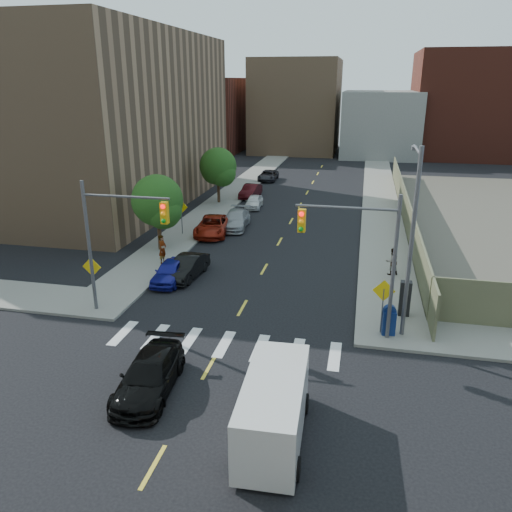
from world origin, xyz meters
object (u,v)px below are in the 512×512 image
at_px(parked_car_black, 187,267).
at_px(parked_car_red, 213,226).
at_px(payphone, 405,298).
at_px(pedestrian_west, 163,249).
at_px(parked_car_blue, 170,271).
at_px(parked_car_grey, 268,175).
at_px(cargo_van, 274,405).
at_px(black_sedan, 149,375).
at_px(parked_car_maroon, 251,191).
at_px(pedestrian_east, 392,261).
at_px(parked_car_silver, 236,219).
at_px(parked_car_white, 254,202).
at_px(mailbox, 389,320).

relative_size(parked_car_black, parked_car_red, 0.79).
distance_m(payphone, pedestrian_west, 15.81).
xyz_separation_m(parked_car_blue, payphone, (13.55, -2.06, 0.41)).
bearing_deg(parked_car_grey, cargo_van, -79.53).
bearing_deg(parked_car_black, black_sedan, -72.23).
distance_m(parked_car_maroon, pedestrian_east, 24.02).
distance_m(parked_car_red, pedestrian_west, 7.52).
bearing_deg(parked_car_silver, payphone, -51.95).
bearing_deg(parked_car_maroon, parked_car_white, -68.94).
bearing_deg(cargo_van, parked_car_white, 101.40).
relative_size(parked_car_white, cargo_van, 0.70).
height_order(parked_car_maroon, cargo_van, cargo_van).
height_order(parked_car_blue, pedestrian_west, pedestrian_west).
relative_size(parked_car_blue, parked_car_white, 1.08).
relative_size(parked_car_white, mailbox, 2.39).
relative_size(parked_car_grey, pedestrian_east, 2.60).
distance_m(parked_car_maroon, black_sedan, 34.63).
distance_m(parked_car_red, cargo_van, 24.20).
distance_m(cargo_van, pedestrian_west, 18.17).
height_order(parked_car_white, parked_car_grey, parked_car_grey).
xyz_separation_m(parked_car_black, pedestrian_west, (-2.31, 1.75, 0.44)).
distance_m(black_sedan, pedestrian_west, 14.39).
bearing_deg(pedestrian_west, parked_car_red, -4.97).
distance_m(parked_car_black, black_sedan, 12.05).
bearing_deg(payphone, parked_car_blue, 171.54).
xyz_separation_m(parked_car_blue, parked_car_grey, (-0.34, 33.26, -0.04)).
bearing_deg(parked_car_grey, parked_car_black, -88.69).
height_order(parked_car_black, parked_car_red, parked_car_red).
relative_size(parked_car_black, black_sedan, 0.85).
relative_size(parked_car_maroon, pedestrian_west, 2.17).
relative_size(parked_car_maroon, pedestrian_east, 2.42).
bearing_deg(black_sedan, parked_car_red, 95.13).
distance_m(parked_car_silver, mailbox, 20.32).
xyz_separation_m(parked_car_red, pedestrian_west, (-1.20, -7.41, 0.39)).
relative_size(parked_car_blue, parked_car_silver, 0.79).
height_order(parked_car_silver, parked_car_maroon, parked_car_silver).
height_order(parked_car_black, parked_car_grey, parked_car_black).
height_order(black_sedan, mailbox, mailbox).
xyz_separation_m(parked_car_silver, black_sedan, (2.44, -23.12, -0.01)).
xyz_separation_m(parked_car_maroon, pedestrian_west, (-1.20, -20.92, 0.43)).
xyz_separation_m(black_sedan, mailbox, (9.30, 6.54, 0.17)).
height_order(parked_car_black, payphone, payphone).
bearing_deg(cargo_van, parked_car_black, 118.40).
relative_size(mailbox, pedestrian_west, 0.78).
xyz_separation_m(parked_car_black, parked_car_silver, (0.19, 11.37, 0.04)).
xyz_separation_m(parked_car_white, black_sedan, (2.44, -30.15, 0.09)).
distance_m(cargo_van, pedestrian_east, 16.72).
bearing_deg(parked_car_red, cargo_van, -73.97).
xyz_separation_m(parked_car_blue, pedestrian_west, (-1.54, 2.64, 0.45)).
bearing_deg(parked_car_silver, parked_car_blue, -97.78).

